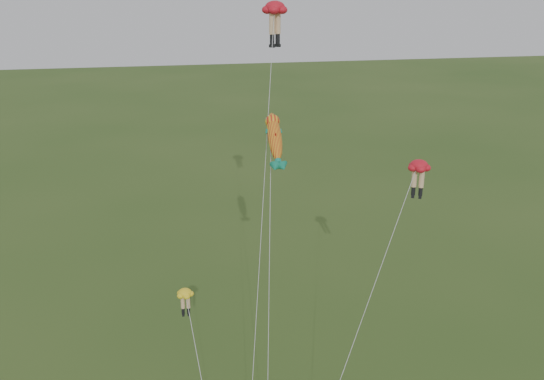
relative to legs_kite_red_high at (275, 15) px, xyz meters
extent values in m
ellipsoid|color=red|center=(0.05, 0.15, 0.46)|extent=(2.35, 2.35, 0.84)
cylinder|color=#ECBB8B|center=(-0.17, 0.00, -0.53)|extent=(0.37, 0.37, 1.29)
cylinder|color=black|center=(-0.17, 0.00, -1.50)|extent=(0.29, 0.29, 0.64)
cube|color=black|center=(-0.17, 0.00, -1.92)|extent=(0.39, 0.43, 0.19)
cylinder|color=#ECBB8B|center=(0.26, 0.29, -0.53)|extent=(0.37, 0.37, 1.29)
cylinder|color=black|center=(0.26, 0.29, -1.50)|extent=(0.29, 0.29, 0.64)
cube|color=black|center=(0.26, 0.29, -1.92)|extent=(0.39, 0.43, 0.19)
cylinder|color=silver|center=(-1.99, -6.54, -10.23)|extent=(4.10, 13.42, 22.22)
ellipsoid|color=red|center=(6.44, -8.98, -7.63)|extent=(1.78, 1.78, 0.66)
cylinder|color=#ECBB8B|center=(6.26, -8.88, -8.41)|extent=(0.29, 0.29, 1.00)
cylinder|color=black|center=(6.26, -8.88, -9.16)|extent=(0.23, 0.23, 0.50)
cube|color=black|center=(6.26, -8.88, -9.48)|extent=(0.28, 0.34, 0.15)
cylinder|color=#ECBB8B|center=(6.62, -9.07, -8.41)|extent=(0.29, 0.29, 1.00)
cylinder|color=black|center=(6.62, -9.07, -9.16)|extent=(0.23, 0.23, 0.50)
cube|color=black|center=(6.62, -9.07, -9.48)|extent=(0.28, 0.34, 0.15)
cylinder|color=silver|center=(2.61, -12.18, -14.32)|extent=(7.69, 6.44, 14.04)
ellipsoid|color=yellow|center=(-6.87, -9.68, -13.86)|extent=(1.02, 1.02, 0.48)
cylinder|color=#ECBB8B|center=(-7.01, -9.68, -14.42)|extent=(0.21, 0.21, 0.73)
cylinder|color=black|center=(-7.01, -9.68, -14.97)|extent=(0.17, 0.17, 0.37)
cube|color=black|center=(-7.01, -9.68, -15.21)|extent=(0.13, 0.22, 0.11)
cylinder|color=#ECBB8B|center=(-6.72, -9.69, -14.42)|extent=(0.21, 0.21, 0.73)
cylinder|color=black|center=(-6.72, -9.69, -14.97)|extent=(0.17, 0.17, 0.37)
cube|color=black|center=(-6.72, -9.69, -15.21)|extent=(0.13, 0.22, 0.11)
ellipsoid|color=gold|center=(-1.19, -6.01, -6.35)|extent=(1.06, 3.27, 2.83)
sphere|color=gold|center=(-1.19, -6.01, -6.35)|extent=(0.96, 1.31, 1.26)
cone|color=#14876B|center=(-1.19, -6.01, -6.35)|extent=(0.76, 1.20, 1.22)
cone|color=#14876B|center=(-1.19, -6.01, -6.35)|extent=(0.76, 1.20, 1.22)
cone|color=#14876B|center=(-1.19, -6.01, -6.35)|extent=(0.43, 0.67, 0.68)
cone|color=#14876B|center=(-1.19, -6.01, -6.35)|extent=(0.43, 0.67, 0.68)
cone|color=#AB1912|center=(-1.19, -6.01, -6.35)|extent=(0.47, 0.68, 0.67)
cylinder|color=silver|center=(-2.20, -10.12, -13.84)|extent=(2.06, 8.27, 15.00)
camera|label=1|loc=(-7.77, -39.09, 2.31)|focal=40.00mm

